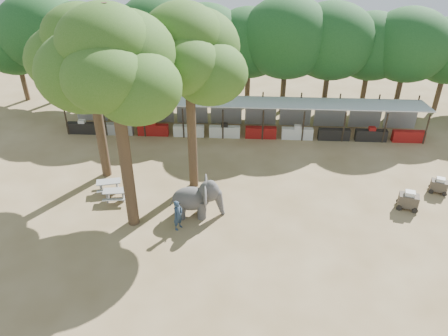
# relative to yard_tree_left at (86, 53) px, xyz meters

# --- Properties ---
(ground) EXTENTS (100.00, 100.00, 0.00)m
(ground) POSITION_rel_yard_tree_left_xyz_m (9.13, -7.19, -8.20)
(ground) COLOR brown
(ground) RESTS_ON ground
(vendor_stalls) EXTENTS (28.00, 2.99, 2.80)m
(vendor_stalls) POSITION_rel_yard_tree_left_xyz_m (9.13, 6.65, -7.02)
(vendor_stalls) COLOR #B1B2B9
(vendor_stalls) RESTS_ON ground
(yard_tree_left) EXTENTS (7.10, 6.90, 11.02)m
(yard_tree_left) POSITION_rel_yard_tree_left_xyz_m (0.00, 0.00, 0.00)
(yard_tree_left) COLOR #332316
(yard_tree_left) RESTS_ON ground
(yard_tree_center) EXTENTS (7.10, 6.90, 12.04)m
(yard_tree_center) POSITION_rel_yard_tree_left_xyz_m (3.00, -5.00, 1.01)
(yard_tree_center) COLOR #332316
(yard_tree_center) RESTS_ON ground
(yard_tree_back) EXTENTS (7.10, 6.90, 11.36)m
(yard_tree_back) POSITION_rel_yard_tree_left_xyz_m (6.00, -1.00, 0.34)
(yard_tree_back) COLOR #332316
(yard_tree_back) RESTS_ON ground
(backdrop_trees) EXTENTS (46.46, 5.95, 8.33)m
(backdrop_trees) POSITION_rel_yard_tree_left_xyz_m (9.13, 11.81, -2.69)
(backdrop_trees) COLOR #332316
(backdrop_trees) RESTS_ON ground
(elephant) EXTENTS (3.09, 2.36, 2.35)m
(elephant) POSITION_rel_yard_tree_left_xyz_m (6.73, -4.23, -7.02)
(elephant) COLOR #3D3B3B
(elephant) RESTS_ON ground
(handler) EXTENTS (0.72, 0.79, 1.84)m
(handler) POSITION_rel_yard_tree_left_xyz_m (5.77, -5.55, -7.28)
(handler) COLOR #26384C
(handler) RESTS_ON ground
(picnic_table_near) EXTENTS (1.59, 1.47, 0.71)m
(picnic_table_near) POSITION_rel_yard_tree_left_xyz_m (1.53, -3.07, -7.73)
(picnic_table_near) COLOR gray
(picnic_table_near) RESTS_ON ground
(picnic_table_far) EXTENTS (1.76, 1.65, 0.74)m
(picnic_table_far) POSITION_rel_yard_tree_left_xyz_m (0.86, -2.14, -7.72)
(picnic_table_far) COLOR gray
(picnic_table_far) RESTS_ON ground
(cart_front) EXTENTS (1.39, 1.09, 1.20)m
(cart_front) POSITION_rel_yard_tree_left_xyz_m (19.15, -2.91, -7.61)
(cart_front) COLOR #3A3127
(cart_front) RESTS_ON ground
(cart_back) EXTENTS (1.24, 1.00, 1.05)m
(cart_back) POSITION_rel_yard_tree_left_xyz_m (21.60, -1.08, -7.68)
(cart_back) COLOR #3A3127
(cart_back) RESTS_ON ground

